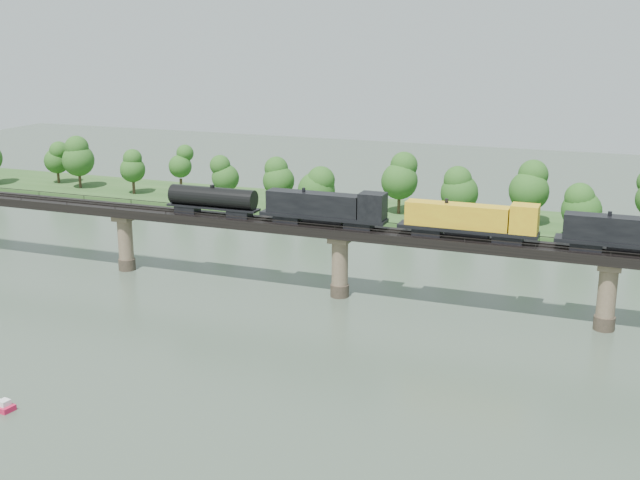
% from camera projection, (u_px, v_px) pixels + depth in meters
% --- Properties ---
extents(ground, '(400.00, 400.00, 0.00)m').
position_uv_depth(ground, '(259.00, 369.00, 101.08)').
color(ground, '#364437').
rests_on(ground, ground).
extents(far_bank, '(300.00, 24.00, 1.60)m').
position_uv_depth(far_bank, '(423.00, 217.00, 177.42)').
color(far_bank, '#26491D').
rests_on(far_bank, ground).
extents(bridge, '(236.00, 30.00, 11.50)m').
position_uv_depth(bridge, '(340.00, 264.00, 126.67)').
color(bridge, '#473A2D').
rests_on(bridge, ground).
extents(bridge_superstructure, '(220.00, 4.90, 0.75)m').
position_uv_depth(bridge_superstructure, '(340.00, 225.00, 125.01)').
color(bridge_superstructure, black).
rests_on(bridge_superstructure, bridge).
extents(far_treeline, '(289.06, 17.54, 13.60)m').
position_uv_depth(far_treeline, '(383.00, 182.00, 174.14)').
color(far_treeline, '#382619').
rests_on(far_treeline, far_bank).
extents(freight_train, '(83.37, 3.25, 5.74)m').
position_uv_depth(freight_train, '(419.00, 216.00, 120.04)').
color(freight_train, black).
rests_on(freight_train, bridge).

